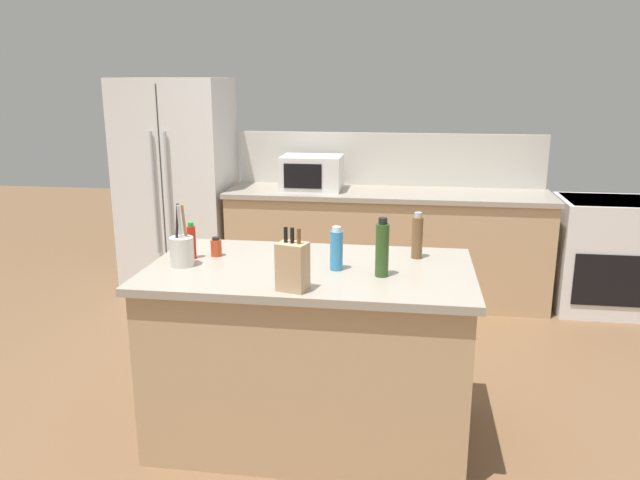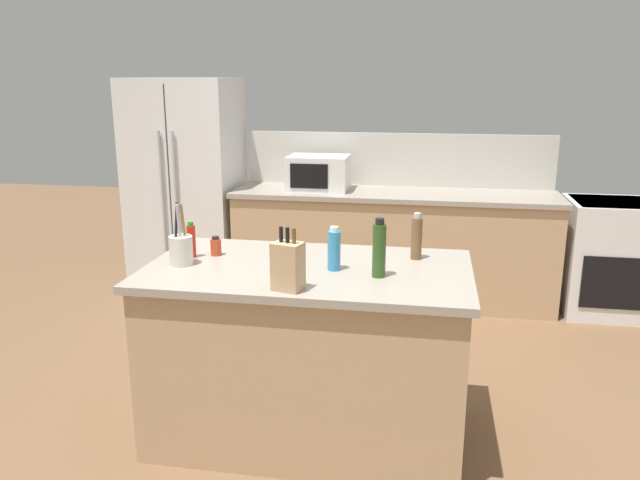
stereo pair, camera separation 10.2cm
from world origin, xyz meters
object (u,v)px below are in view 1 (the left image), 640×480
object	(u,v)px
knife_block	(293,266)
dish_soap_bottle	(336,250)
pepper_grinder	(417,237)
microwave	(312,173)
refrigerator	(178,186)
hot_sauce_bottle	(192,242)
spice_jar_paprika	(216,247)
utensil_crock	(182,250)
range_oven	(604,254)
olive_oil_bottle	(382,249)

from	to	relation	value
knife_block	dish_soap_bottle	distance (m)	0.37
pepper_grinder	microwave	bearing A→B (deg)	114.18
dish_soap_bottle	pepper_grinder	xyz separation A→B (m)	(0.40, 0.27, 0.01)
refrigerator	pepper_grinder	distance (m)	2.90
microwave	refrigerator	bearing A→B (deg)	177.57
hot_sauce_bottle	spice_jar_paprika	bearing A→B (deg)	28.60
utensil_crock	spice_jar_paprika	world-z (taller)	utensil_crock
hot_sauce_bottle	dish_soap_bottle	world-z (taller)	dish_soap_bottle
knife_block	hot_sauce_bottle	bearing A→B (deg)	161.33
knife_block	pepper_grinder	distance (m)	0.82
microwave	utensil_crock	distance (m)	2.29
range_oven	dish_soap_bottle	size ratio (longest dim) A/B	4.15
range_oven	microwave	distance (m)	2.50
microwave	range_oven	bearing A→B (deg)	-0.00
refrigerator	range_oven	distance (m)	3.66
utensil_crock	pepper_grinder	world-z (taller)	utensil_crock
dish_soap_bottle	knife_block	bearing A→B (deg)	-115.42
utensil_crock	spice_jar_paprika	xyz separation A→B (m)	(0.12, 0.20, -0.03)
pepper_grinder	dish_soap_bottle	bearing A→B (deg)	-146.05
olive_oil_bottle	range_oven	bearing A→B (deg)	53.31
range_oven	refrigerator	bearing A→B (deg)	179.19
hot_sauce_bottle	range_oven	bearing A→B (deg)	38.15
knife_block	olive_oil_bottle	size ratio (longest dim) A/B	1.00
utensil_crock	refrigerator	bearing A→B (deg)	111.36
pepper_grinder	olive_oil_bottle	world-z (taller)	olive_oil_bottle
utensil_crock	range_oven	bearing A→B (deg)	39.83
refrigerator	dish_soap_bottle	distance (m)	2.84
refrigerator	hot_sauce_bottle	size ratio (longest dim) A/B	9.56
utensil_crock	spice_jar_paprika	distance (m)	0.23
knife_block	utensil_crock	world-z (taller)	utensil_crock
hot_sauce_bottle	dish_soap_bottle	xyz separation A→B (m)	(0.78, -0.09, 0.01)
hot_sauce_bottle	olive_oil_bottle	xyz separation A→B (m)	(1.01, -0.16, 0.04)
range_oven	utensil_crock	xyz separation A→B (m)	(-2.72, -2.27, 0.56)
hot_sauce_bottle	pepper_grinder	bearing A→B (deg)	8.67
dish_soap_bottle	olive_oil_bottle	xyz separation A→B (m)	(0.23, -0.07, 0.03)
microwave	utensil_crock	xyz separation A→B (m)	(-0.30, -2.27, -0.06)
microwave	pepper_grinder	distance (m)	2.15
utensil_crock	dish_soap_bottle	size ratio (longest dim) A/B	1.44
range_oven	olive_oil_bottle	xyz separation A→B (m)	(-1.71, -2.29, 0.61)
refrigerator	olive_oil_bottle	distance (m)	3.04
range_oven	pepper_grinder	bearing A→B (deg)	-128.22
range_oven	hot_sauce_bottle	xyz separation A→B (m)	(-2.72, -2.14, 0.56)
dish_soap_bottle	pepper_grinder	world-z (taller)	pepper_grinder
hot_sauce_bottle	dish_soap_bottle	bearing A→B (deg)	-6.42
knife_block	spice_jar_paprika	distance (m)	0.70
microwave	dish_soap_bottle	bearing A→B (deg)	-77.79
knife_block	olive_oil_bottle	bearing A→B (deg)	49.48
hot_sauce_bottle	refrigerator	bearing A→B (deg)	112.63
range_oven	olive_oil_bottle	distance (m)	2.93
range_oven	microwave	xyz separation A→B (m)	(-2.42, 0.00, 0.62)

